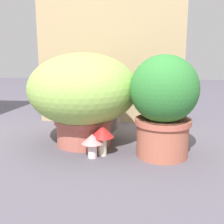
# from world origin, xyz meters

# --- Properties ---
(ground_plane) EXTENTS (6.00, 6.00, 0.00)m
(ground_plane) POSITION_xyz_m (0.00, 0.00, 0.00)
(ground_plane) COLOR #544F5B
(cardboard_backdrop) EXTENTS (0.95, 0.03, 0.97)m
(cardboard_backdrop) POSITION_xyz_m (0.05, 0.56, 0.49)
(cardboard_backdrop) COLOR tan
(cardboard_backdrop) RESTS_ON ground
(grass_planter) EXTENTS (0.56, 0.56, 0.48)m
(grass_planter) POSITION_xyz_m (-0.05, 0.10, 0.27)
(grass_planter) COLOR #B56050
(grass_planter) RESTS_ON ground
(leafy_planter) EXTENTS (0.31, 0.31, 0.47)m
(leafy_planter) POSITION_xyz_m (0.35, -0.03, 0.26)
(leafy_planter) COLOR #B15F49
(leafy_planter) RESTS_ON ground
(cat) EXTENTS (0.39, 0.25, 0.32)m
(cat) POSITION_xyz_m (0.02, 0.17, 0.12)
(cat) COLOR slate
(cat) RESTS_ON ground
(mushroom_ornament_pink) EXTENTS (0.10, 0.10, 0.11)m
(mushroom_ornament_pink) POSITION_xyz_m (0.02, -0.09, 0.08)
(mushroom_ornament_pink) COLOR silver
(mushroom_ornament_pink) RESTS_ON ground
(mushroom_ornament_red) EXTENTS (0.11, 0.11, 0.15)m
(mushroom_ornament_red) POSITION_xyz_m (0.07, -0.06, 0.11)
(mushroom_ornament_red) COLOR #EEEAC6
(mushroom_ornament_red) RESTS_ON ground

